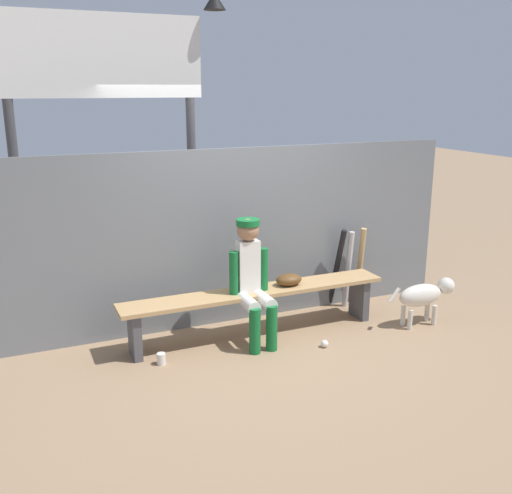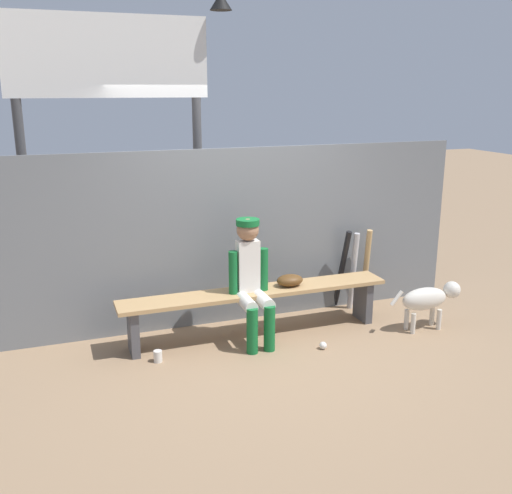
% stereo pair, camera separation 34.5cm
% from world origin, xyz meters
% --- Properties ---
extents(ground_plane, '(30.00, 30.00, 0.00)m').
position_xyz_m(ground_plane, '(0.00, 0.00, 0.00)').
color(ground_plane, '#937556').
extents(chainlink_fence, '(5.07, 0.03, 1.88)m').
position_xyz_m(chainlink_fence, '(0.00, 0.48, 0.94)').
color(chainlink_fence, slate).
rests_on(chainlink_fence, ground_plane).
extents(dugout_bench, '(2.79, 0.36, 0.49)m').
position_xyz_m(dugout_bench, '(0.00, 0.00, 0.39)').
color(dugout_bench, tan).
rests_on(dugout_bench, ground_plane).
extents(player_seated, '(0.41, 0.55, 1.24)m').
position_xyz_m(player_seated, '(-0.09, -0.11, 0.68)').
color(player_seated, silver).
rests_on(player_seated, ground_plane).
extents(baseball_glove, '(0.28, 0.20, 0.12)m').
position_xyz_m(baseball_glove, '(0.37, 0.00, 0.55)').
color(baseball_glove, '#593819').
rests_on(baseball_glove, dugout_bench).
extents(bat_aluminum_black, '(0.12, 0.27, 0.94)m').
position_xyz_m(bat_aluminum_black, '(1.19, 0.40, 0.47)').
color(bat_aluminum_black, black).
rests_on(bat_aluminum_black, ground_plane).
extents(bat_aluminum_silver, '(0.09, 0.15, 0.91)m').
position_xyz_m(bat_aluminum_silver, '(1.29, 0.32, 0.45)').
color(bat_aluminum_silver, '#B7B7BC').
rests_on(bat_aluminum_silver, ground_plane).
extents(bat_wood_tan, '(0.09, 0.19, 0.92)m').
position_xyz_m(bat_wood_tan, '(1.49, 0.38, 0.46)').
color(bat_wood_tan, tan).
rests_on(bat_wood_tan, ground_plane).
extents(baseball, '(0.07, 0.07, 0.07)m').
position_xyz_m(baseball, '(0.50, -0.54, 0.04)').
color(baseball, white).
rests_on(baseball, ground_plane).
extents(cup_on_ground, '(0.08, 0.08, 0.11)m').
position_xyz_m(cup_on_ground, '(-1.07, -0.26, 0.06)').
color(cup_on_ground, silver).
rests_on(cup_on_ground, ground_plane).
extents(cup_on_bench, '(0.08, 0.08, 0.11)m').
position_xyz_m(cup_on_bench, '(-0.02, 0.07, 0.55)').
color(cup_on_bench, '#1E47AD').
rests_on(cup_on_bench, dugout_bench).
extents(scoreboard, '(2.36, 0.27, 3.44)m').
position_xyz_m(scoreboard, '(-1.12, 1.22, 2.43)').
color(scoreboard, '#3F3F42').
rests_on(scoreboard, ground_plane).
extents(dog, '(0.84, 0.20, 0.49)m').
position_xyz_m(dog, '(1.76, -0.45, 0.34)').
color(dog, beige).
rests_on(dog, ground_plane).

